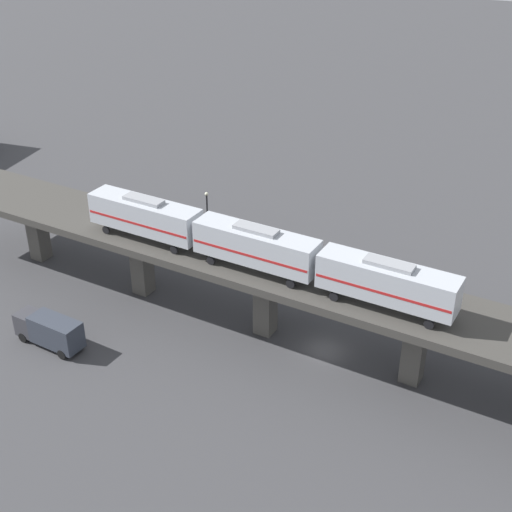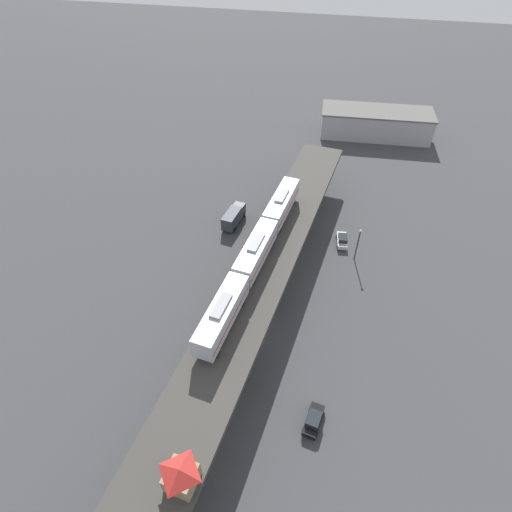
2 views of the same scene
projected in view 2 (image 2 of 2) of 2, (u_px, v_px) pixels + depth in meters
ground_plane at (249, 330)px, 61.19m from camera, size 400.00×400.00×0.00m
elevated_viaduct at (248, 303)px, 56.52m from camera, size 20.20×92.31×7.70m
subway_train at (256, 251)px, 59.10m from camera, size 7.58×37.25×4.45m
signal_hut at (181, 476)px, 37.53m from camera, size 3.61×3.61×3.40m
street_car_black at (313, 420)px, 50.05m from camera, size 2.53×4.64×1.89m
street_car_silver at (342, 240)px, 75.00m from camera, size 2.37×4.59×1.89m
delivery_truck at (234, 217)px, 78.88m from camera, size 3.30×7.46×3.20m
street_lamp at (358, 242)px, 69.75m from camera, size 0.44×0.44×6.94m
warehouse_building at (376, 123)px, 105.42m from camera, size 29.15×12.00×6.80m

